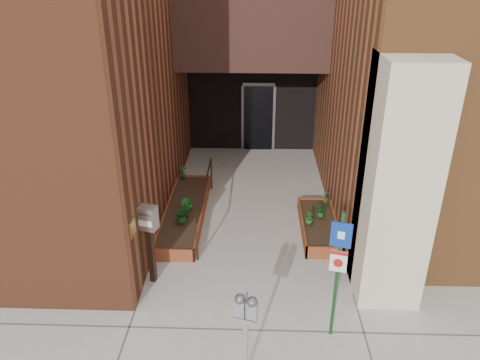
{
  "coord_description": "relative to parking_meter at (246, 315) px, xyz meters",
  "views": [
    {
      "loc": [
        0.11,
        -7.04,
        5.76
      ],
      "look_at": [
        -0.19,
        1.8,
        1.48
      ],
      "focal_mm": 35.0,
      "sensor_mm": 36.0,
      "label": 1
    }
  ],
  "objects": [
    {
      "name": "planter_left",
      "position": [
        -1.57,
        4.63,
        -1.03
      ],
      "size": [
        0.9,
        3.6,
        0.3
      ],
      "color": "brown",
      "rests_on": "ground"
    },
    {
      "name": "payment_dropbox",
      "position": [
        -1.85,
        2.22,
        0.02
      ],
      "size": [
        0.37,
        0.31,
        1.64
      ],
      "color": "black",
      "rests_on": "ground"
    },
    {
      "name": "parking_meter",
      "position": [
        0.0,
        0.0,
        0.0
      ],
      "size": [
        0.35,
        0.22,
        1.51
      ],
      "color": "#A0A0A3",
      "rests_on": "ground"
    },
    {
      "name": "shrub_left_c",
      "position": [
        -1.46,
        4.58,
        -0.7
      ],
      "size": [
        0.24,
        0.24,
        0.33
      ],
      "primitive_type": "imported",
      "rotation": [
        0.0,
        0.0,
        3.5
      ],
      "color": "#1B611E",
      "rests_on": "planter_left"
    },
    {
      "name": "shrub_left_d",
      "position": [
        -1.83,
        6.23,
        -0.68
      ],
      "size": [
        0.27,
        0.27,
        0.37
      ],
      "primitive_type": "imported",
      "rotation": [
        0.0,
        0.0,
        5.66
      ],
      "color": "#185418",
      "rests_on": "planter_left"
    },
    {
      "name": "shrub_left_b",
      "position": [
        -1.5,
        4.27,
        -0.66
      ],
      "size": [
        0.31,
        0.31,
        0.41
      ],
      "primitive_type": "imported",
      "rotation": [
        0.0,
        0.0,
        2.48
      ],
      "color": "#19581C",
      "rests_on": "planter_left"
    },
    {
      "name": "shrub_right_a",
      "position": [
        1.33,
        3.96,
        -0.71
      ],
      "size": [
        0.22,
        0.22,
        0.32
      ],
      "primitive_type": "imported",
      "rotation": [
        0.0,
        0.0,
        1.29
      ],
      "color": "#1B5719",
      "rests_on": "planter_right"
    },
    {
      "name": "shrub_right_b",
      "position": [
        1.83,
        4.93,
        -0.68
      ],
      "size": [
        0.25,
        0.25,
        0.37
      ],
      "primitive_type": "imported",
      "rotation": [
        0.0,
        0.0,
        2.78
      ],
      "color": "#2B5D1A",
      "rests_on": "planter_right"
    },
    {
      "name": "shrub_right_c",
      "position": [
        1.63,
        4.3,
        -0.71
      ],
      "size": [
        0.38,
        0.38,
        0.31
      ],
      "primitive_type": "imported",
      "rotation": [
        0.0,
        0.0,
        4.19
      ],
      "color": "#1A5B1C",
      "rests_on": "planter_right"
    },
    {
      "name": "sign_post",
      "position": [
        1.41,
        0.9,
        0.27
      ],
      "size": [
        0.31,
        0.11,
        2.34
      ],
      "color": "#133518",
      "rests_on": "ground"
    },
    {
      "name": "ground",
      "position": [
        -0.02,
        1.93,
        -1.17
      ],
      "size": [
        80.0,
        80.0,
        0.0
      ],
      "primitive_type": "plane",
      "color": "#9E9991",
      "rests_on": "ground"
    },
    {
      "name": "planter_right",
      "position": [
        1.58,
        4.13,
        -1.03
      ],
      "size": [
        0.8,
        2.2,
        0.3
      ],
      "color": "brown",
      "rests_on": "ground"
    },
    {
      "name": "shrub_left_a",
      "position": [
        -1.54,
        3.97,
        -0.67
      ],
      "size": [
        0.49,
        0.49,
        0.39
      ],
      "primitive_type": "imported",
      "rotation": [
        0.0,
        0.0,
        0.66
      ],
      "color": "#1C5017",
      "rests_on": "planter_left"
    },
    {
      "name": "handrail",
      "position": [
        -1.07,
        4.58,
        -0.42
      ],
      "size": [
        0.04,
        3.34,
        0.9
      ],
      "color": "black",
      "rests_on": "ground"
    }
  ]
}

